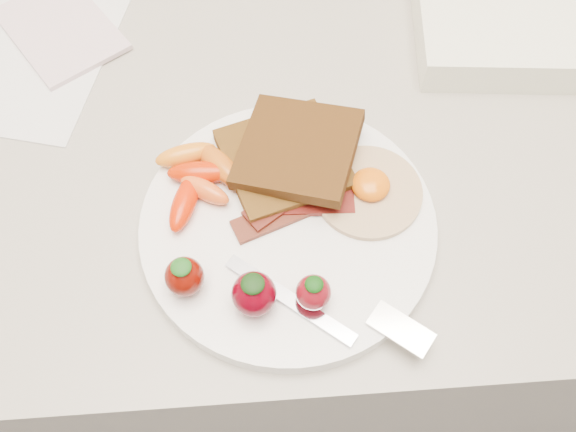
{
  "coord_description": "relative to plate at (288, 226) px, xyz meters",
  "views": [
    {
      "loc": [
        -0.02,
        1.28,
        1.43
      ],
      "look_at": [
        0.0,
        1.55,
        0.93
      ],
      "focal_mm": 40.0,
      "sensor_mm": 36.0,
      "label": 1
    }
  ],
  "objects": [
    {
      "name": "toast_lower",
      "position": [
        0.0,
        0.06,
        0.02
      ],
      "size": [
        0.13,
        0.13,
        0.01
      ],
      "primitive_type": "cube",
      "rotation": [
        0.0,
        0.0,
        0.31
      ],
      "color": "#301A06",
      "rests_on": "plate"
    },
    {
      "name": "toast_upper",
      "position": [
        0.01,
        0.06,
        0.03
      ],
      "size": [
        0.13,
        0.13,
        0.02
      ],
      "primitive_type": "cube",
      "rotation": [
        0.0,
        -0.1,
        -0.34
      ],
      "color": "black",
      "rests_on": "toast_lower"
    },
    {
      "name": "notepad",
      "position": [
        -0.24,
        0.27,
        -0.0
      ],
      "size": [
        0.16,
        0.18,
        0.01
      ],
      "primitive_type": "cube",
      "rotation": [
        0.0,
        0.0,
        0.59
      ],
      "color": "beige",
      "rests_on": "paper_sheet"
    },
    {
      "name": "fried_egg",
      "position": [
        0.08,
        0.03,
        0.01
      ],
      "size": [
        0.11,
        0.11,
        0.02
      ],
      "color": "beige",
      "rests_on": "plate"
    },
    {
      "name": "plate",
      "position": [
        0.0,
        0.0,
        0.0
      ],
      "size": [
        0.27,
        0.27,
        0.02
      ],
      "primitive_type": "cylinder",
      "color": "white",
      "rests_on": "counter"
    },
    {
      "name": "appliance",
      "position": [
        0.3,
        0.25,
        0.01
      ],
      "size": [
        0.3,
        0.25,
        0.04
      ],
      "primitive_type": "cube",
      "rotation": [
        0.0,
        0.0,
        -0.09
      ],
      "color": "white",
      "rests_on": "counter"
    },
    {
      "name": "counter",
      "position": [
        -0.0,
        0.15,
        -0.46
      ],
      "size": [
        2.0,
        0.6,
        0.9
      ],
      "primitive_type": "cube",
      "color": "gray",
      "rests_on": "ground"
    },
    {
      "name": "fork",
      "position": [
        0.04,
        -0.09,
        0.01
      ],
      "size": [
        0.17,
        0.1,
        0.0
      ],
      "color": "silver",
      "rests_on": "plate"
    },
    {
      "name": "bacon_strips",
      "position": [
        0.0,
        0.02,
        0.01
      ],
      "size": [
        0.12,
        0.09,
        0.01
      ],
      "color": "#340504",
      "rests_on": "plate"
    },
    {
      "name": "baby_carrots",
      "position": [
        -0.08,
        0.05,
        0.02
      ],
      "size": [
        0.09,
        0.1,
        0.02
      ],
      "color": "#C12100",
      "rests_on": "plate"
    },
    {
      "name": "paper_sheet",
      "position": [
        -0.28,
        0.26,
        -0.01
      ],
      "size": [
        0.26,
        0.31,
        0.0
      ],
      "primitive_type": "cube",
      "rotation": [
        0.0,
        0.0,
        -0.26
      ],
      "color": "white",
      "rests_on": "counter"
    },
    {
      "name": "strawberries",
      "position": [
        -0.04,
        -0.07,
        0.03
      ],
      "size": [
        0.14,
        0.06,
        0.05
      ],
      "color": "#590902",
      "rests_on": "plate"
    }
  ]
}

